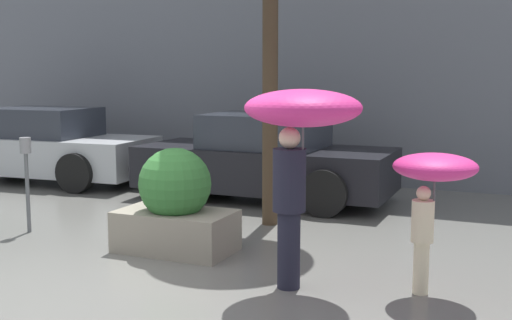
{
  "coord_description": "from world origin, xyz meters",
  "views": [
    {
      "loc": [
        3.75,
        -5.05,
        2.04
      ],
      "look_at": [
        0.87,
        1.6,
        1.05
      ],
      "focal_mm": 45.0,
      "sensor_mm": 36.0,
      "label": 1
    }
  ],
  "objects": [
    {
      "name": "ground_plane",
      "position": [
        0.0,
        0.0,
        0.0
      ],
      "size": [
        40.0,
        40.0,
        0.0
      ],
      "primitive_type": "plane",
      "color": "slate"
    },
    {
      "name": "planter_box",
      "position": [
        0.06,
        1.17,
        0.53
      ],
      "size": [
        1.32,
        0.83,
        1.2
      ],
      "color": "gray",
      "rests_on": "ground"
    },
    {
      "name": "person_child",
      "position": [
        2.95,
        0.84,
        1.09
      ],
      "size": [
        0.76,
        0.76,
        1.32
      ],
      "rotation": [
        0.0,
        0.0,
        0.16
      ],
      "color": "beige",
      "rests_on": "ground"
    },
    {
      "name": "building_facade",
      "position": [
        0.0,
        6.5,
        3.0
      ],
      "size": [
        18.0,
        0.3,
        6.0
      ],
      "color": "slate",
      "rests_on": "ground"
    },
    {
      "name": "parking_meter",
      "position": [
        -2.13,
        1.18,
        0.88
      ],
      "size": [
        0.14,
        0.14,
        1.23
      ],
      "color": "#595B60",
      "rests_on": "ground"
    },
    {
      "name": "parked_car_far",
      "position": [
        -4.72,
        4.38,
        0.64
      ],
      "size": [
        4.31,
        2.09,
        1.39
      ],
      "rotation": [
        0.0,
        0.0,
        1.64
      ],
      "color": "#B7BCC1",
      "rests_on": "ground"
    },
    {
      "name": "person_adult",
      "position": [
        1.8,
        0.48,
        1.54
      ],
      "size": [
        1.07,
        1.07,
        1.89
      ],
      "rotation": [
        0.0,
        0.0,
        -0.17
      ],
      "color": "#1E1E2D",
      "rests_on": "ground"
    },
    {
      "name": "parked_car_near",
      "position": [
        -0.18,
        4.38,
        0.64
      ],
      "size": [
        4.08,
        1.89,
        1.39
      ],
      "rotation": [
        0.0,
        0.0,
        1.57
      ],
      "color": "black",
      "rests_on": "ground"
    }
  ]
}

